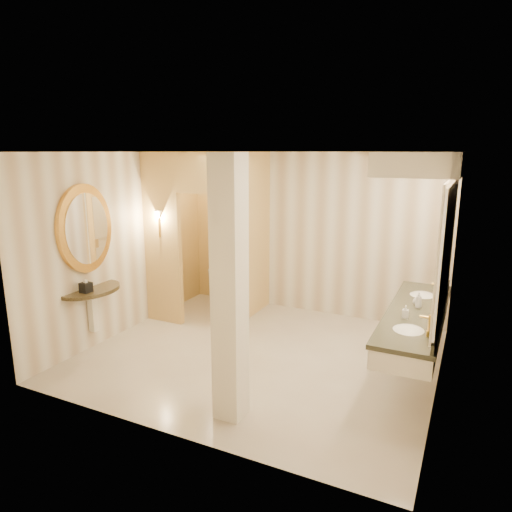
{
  "coord_description": "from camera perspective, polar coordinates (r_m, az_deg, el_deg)",
  "views": [
    {
      "loc": [
        2.45,
        -5.21,
        2.71
      ],
      "look_at": [
        -0.15,
        0.2,
        1.33
      ],
      "focal_mm": 32.0,
      "sensor_mm": 36.0,
      "label": 1
    }
  ],
  "objects": [
    {
      "name": "wall_sconce",
      "position": [
        7.2,
        -12.07,
        4.9
      ],
      "size": [
        0.14,
        0.14,
        0.42
      ],
      "color": "gold",
      "rests_on": "toilet_closet"
    },
    {
      "name": "floor",
      "position": [
        6.36,
        0.44,
        -12.22
      ],
      "size": [
        4.5,
        4.5,
        0.0
      ],
      "primitive_type": "plane",
      "color": "beige",
      "rests_on": "ground"
    },
    {
      "name": "soap_bottle_c",
      "position": [
        5.8,
        19.67,
        -5.2
      ],
      "size": [
        0.08,
        0.08,
        0.2
      ],
      "primitive_type": "imported",
      "rotation": [
        0.0,
        0.0,
        0.01
      ],
      "color": "#C6B28C",
      "rests_on": "vanity"
    },
    {
      "name": "tissue_box",
      "position": [
        6.48,
        -20.49,
        -3.7
      ],
      "size": [
        0.14,
        0.14,
        0.13
      ],
      "primitive_type": "cube",
      "rotation": [
        0.0,
        0.0,
        -0.06
      ],
      "color": "black",
      "rests_on": "console_shelf"
    },
    {
      "name": "vanity",
      "position": [
        5.54,
        20.28,
        0.93
      ],
      "size": [
        0.75,
        2.64,
        2.09
      ],
      "color": "white",
      "rests_on": "floor"
    },
    {
      "name": "toilet",
      "position": [
        8.37,
        -4.14,
        -3.36
      ],
      "size": [
        0.61,
        0.8,
        0.72
      ],
      "primitive_type": "imported",
      "rotation": [
        0.0,
        0.0,
        3.48
      ],
      "color": "white",
      "rests_on": "floor"
    },
    {
      "name": "wall_front",
      "position": [
        4.26,
        -11.15,
        -5.86
      ],
      "size": [
        4.5,
        0.02,
        2.7
      ],
      "primitive_type": "cube",
      "color": "silver",
      "rests_on": "floor"
    },
    {
      "name": "pillar",
      "position": [
        4.52,
        -3.32,
        -4.51
      ],
      "size": [
        0.29,
        0.29,
        2.7
      ],
      "primitive_type": "cube",
      "color": "white",
      "rests_on": "floor"
    },
    {
      "name": "soap_bottle_a",
      "position": [
        5.42,
        18.18,
        -6.64
      ],
      "size": [
        0.07,
        0.07,
        0.15
      ],
      "primitive_type": "imported",
      "rotation": [
        0.0,
        0.0,
        0.0
      ],
      "color": "beige",
      "rests_on": "vanity"
    },
    {
      "name": "wall_back",
      "position": [
        7.73,
        6.8,
        2.77
      ],
      "size": [
        4.5,
        0.02,
        2.7
      ],
      "primitive_type": "cube",
      "color": "silver",
      "rests_on": "floor"
    },
    {
      "name": "ceiling",
      "position": [
        5.76,
        0.48,
        12.9
      ],
      "size": [
        4.5,
        4.5,
        0.0
      ],
      "primitive_type": "plane",
      "rotation": [
        3.14,
        0.0,
        0.0
      ],
      "color": "silver",
      "rests_on": "wall_back"
    },
    {
      "name": "soap_bottle_b",
      "position": [
        5.93,
        19.48,
        -5.19
      ],
      "size": [
        0.11,
        0.11,
        0.12
      ],
      "primitive_type": "imported",
      "rotation": [
        0.0,
        0.0,
        0.17
      ],
      "color": "silver",
      "rests_on": "vanity"
    },
    {
      "name": "wall_right",
      "position": [
        5.39,
        22.69,
        -2.65
      ],
      "size": [
        0.02,
        4.0,
        2.7
      ],
      "primitive_type": "cube",
      "color": "silver",
      "rests_on": "floor"
    },
    {
      "name": "toilet_closet",
      "position": [
        7.26,
        -4.2,
        2.44
      ],
      "size": [
        1.5,
        1.55,
        2.7
      ],
      "color": "#F0CE7E",
      "rests_on": "floor"
    },
    {
      "name": "console_shelf",
      "position": [
        6.57,
        -20.38,
        0.11
      ],
      "size": [
        0.92,
        0.92,
        1.91
      ],
      "color": "black",
      "rests_on": "floor"
    },
    {
      "name": "wall_left",
      "position": [
        7.15,
        -16.09,
        1.51
      ],
      "size": [
        0.02,
        4.0,
        2.7
      ],
      "primitive_type": "cube",
      "color": "silver",
      "rests_on": "floor"
    }
  ]
}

